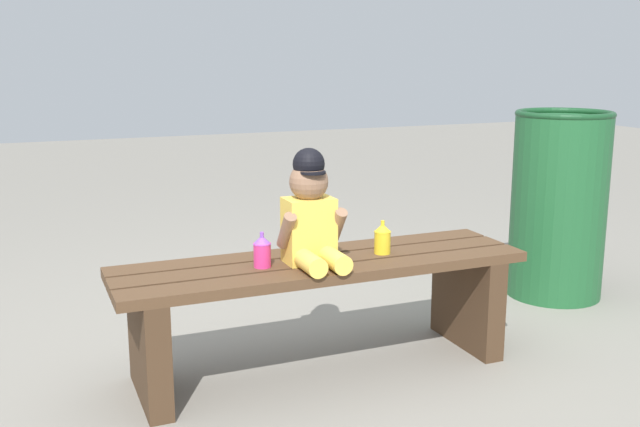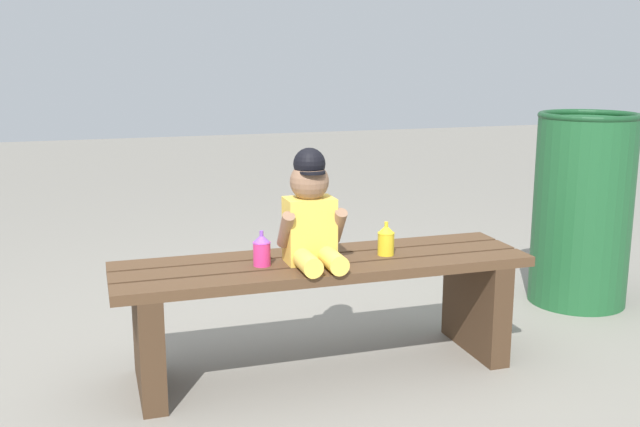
{
  "view_description": "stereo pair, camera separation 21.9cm",
  "coord_description": "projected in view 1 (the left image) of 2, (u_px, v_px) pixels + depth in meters",
  "views": [
    {
      "loc": [
        -0.98,
        -2.35,
        1.14
      ],
      "look_at": [
        -0.03,
        -0.05,
        0.6
      ],
      "focal_mm": 41.49,
      "sensor_mm": 36.0,
      "label": 1
    },
    {
      "loc": [
        -0.77,
        -2.42,
        1.14
      ],
      "look_at": [
        -0.03,
        -0.05,
        0.6
      ],
      "focal_mm": 41.49,
      "sensor_mm": 36.0,
      "label": 2
    }
  ],
  "objects": [
    {
      "name": "sippy_cup_right",
      "position": [
        382.0,
        238.0,
        2.71
      ],
      "size": [
        0.06,
        0.06,
        0.12
      ],
      "color": "yellow",
      "rests_on": "park_bench"
    },
    {
      "name": "park_bench",
      "position": [
        322.0,
        295.0,
        2.67
      ],
      "size": [
        1.49,
        0.4,
        0.42
      ],
      "color": "#513823",
      "rests_on": "ground_plane"
    },
    {
      "name": "ground_plane",
      "position": [
        322.0,
        369.0,
        2.73
      ],
      "size": [
        16.0,
        16.0,
        0.0
      ],
      "primitive_type": "plane",
      "color": "gray"
    },
    {
      "name": "child_figure",
      "position": [
        311.0,
        214.0,
        2.55
      ],
      "size": [
        0.23,
        0.27,
        0.4
      ],
      "color": "#F2C64C",
      "rests_on": "park_bench"
    },
    {
      "name": "trash_bin",
      "position": [
        558.0,
        204.0,
        3.48
      ],
      "size": [
        0.45,
        0.45,
        0.88
      ],
      "color": "#1E592D",
      "rests_on": "ground_plane"
    },
    {
      "name": "sippy_cup_left",
      "position": [
        262.0,
        251.0,
        2.53
      ],
      "size": [
        0.06,
        0.06,
        0.12
      ],
      "color": "#E5337F",
      "rests_on": "park_bench"
    }
  ]
}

